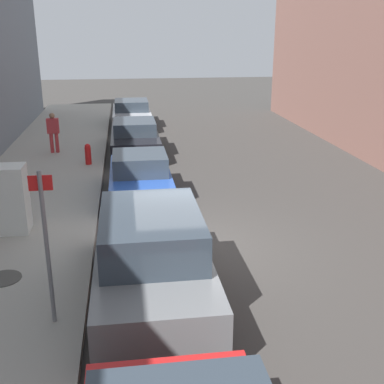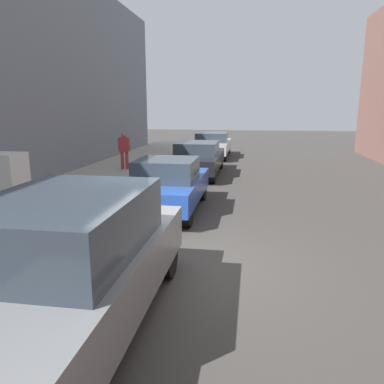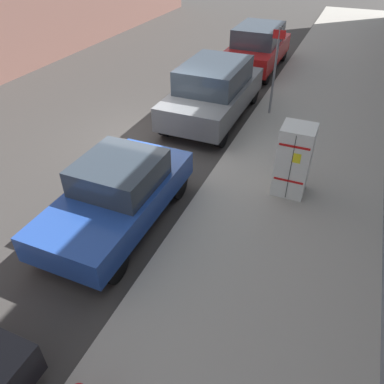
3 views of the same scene
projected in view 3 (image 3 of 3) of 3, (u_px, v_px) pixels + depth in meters
name	position (u px, v px, depth m)	size (l,w,h in m)	color
ground_plane	(155.00, 141.00, 10.92)	(80.00, 80.00, 0.00)	#383533
sidewalk_slab	(299.00, 169.00, 9.57)	(3.96, 44.00, 0.17)	#9E998E
discarded_refrigerator	(294.00, 160.00, 8.20)	(0.71, 0.70, 1.62)	silver
manhole_cover	(297.00, 142.00, 10.54)	(0.70, 0.70, 0.02)	#47443F
street_sign_post	(275.00, 68.00, 11.23)	(0.36, 0.07, 2.61)	slate
parked_suv_red	(257.00, 47.00, 15.56)	(1.90, 4.41, 1.76)	red
parked_suv_gray	(214.00, 91.00, 11.67)	(1.99, 4.54, 1.76)	slate
parked_hatchback_blue	(118.00, 194.00, 7.62)	(1.73, 3.86, 1.44)	#23479E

